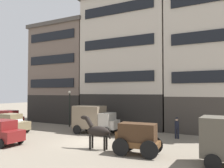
% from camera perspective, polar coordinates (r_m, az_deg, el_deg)
% --- Properties ---
extents(ground_plane, '(120.00, 120.00, 0.00)m').
position_cam_1_polar(ground_plane, '(18.70, -6.48, -14.26)').
color(ground_plane, slate).
extents(building_far_left, '(8.97, 5.61, 13.13)m').
position_cam_1_polar(building_far_left, '(31.82, -11.87, 2.76)').
color(building_far_left, black).
rests_on(building_far_left, ground_plane).
extents(building_center_left, '(10.37, 5.61, 15.44)m').
position_cam_1_polar(building_center_left, '(27.06, 3.69, 6.03)').
color(building_center_left, black).
rests_on(building_center_left, ground_plane).
extents(building_center_right, '(10.18, 5.61, 14.94)m').
position_cam_1_polar(building_center_right, '(24.79, 25.33, 6.39)').
color(building_center_right, '#38332D').
rests_on(building_center_right, ground_plane).
extents(cargo_wagon, '(3.01, 1.72, 1.98)m').
position_cam_1_polar(cargo_wagon, '(14.80, 6.28, -12.99)').
color(cargo_wagon, brown).
rests_on(cargo_wagon, ground_plane).
extents(draft_horse, '(2.35, 0.73, 2.30)m').
position_cam_1_polar(draft_horse, '(16.06, -3.79, -11.68)').
color(draft_horse, black).
rests_on(draft_horse, ground_plane).
extents(delivery_truck_far, '(4.40, 2.24, 2.62)m').
position_cam_1_polar(delivery_truck_far, '(21.98, -4.43, -8.67)').
color(delivery_truck_far, gray).
rests_on(delivery_truck_far, ground_plane).
extents(sedan_dark, '(3.83, 2.13, 1.83)m').
position_cam_1_polar(sedan_dark, '(29.26, -24.87, -7.84)').
color(sedan_dark, maroon).
rests_on(sedan_dark, ground_plane).
extents(sedan_light, '(3.71, 1.89, 1.83)m').
position_cam_1_polar(sedan_light, '(19.53, -26.21, -10.82)').
color(sedan_light, maroon).
rests_on(sedan_light, ground_plane).
extents(sedan_parked_curb, '(3.73, 1.91, 1.83)m').
position_cam_1_polar(sedan_parked_curb, '(24.59, -24.02, -9.00)').
color(sedan_parked_curb, '#7A6B4C').
rests_on(sedan_parked_curb, ground_plane).
extents(pedestrian_officer, '(0.47, 0.47, 1.79)m').
position_cam_1_polar(pedestrian_officer, '(20.42, 16.01, -10.36)').
color(pedestrian_officer, black).
rests_on(pedestrian_officer, ground_plane).
extents(streetlamp_curbside, '(0.32, 0.32, 4.12)m').
position_cam_1_polar(streetlamp_curbside, '(26.31, -10.63, -4.83)').
color(streetlamp_curbside, black).
rests_on(streetlamp_curbside, ground_plane).
extents(fire_hydrant_curbside, '(0.24, 0.24, 0.83)m').
position_cam_1_polar(fire_hydrant_curbside, '(26.00, -8.89, -9.84)').
color(fire_hydrant_curbside, maroon).
rests_on(fire_hydrant_curbside, ground_plane).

